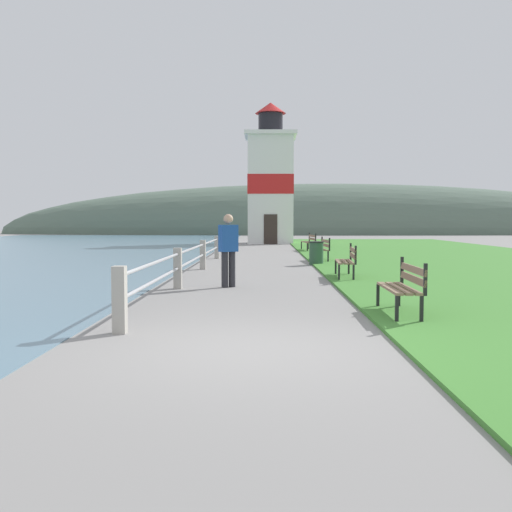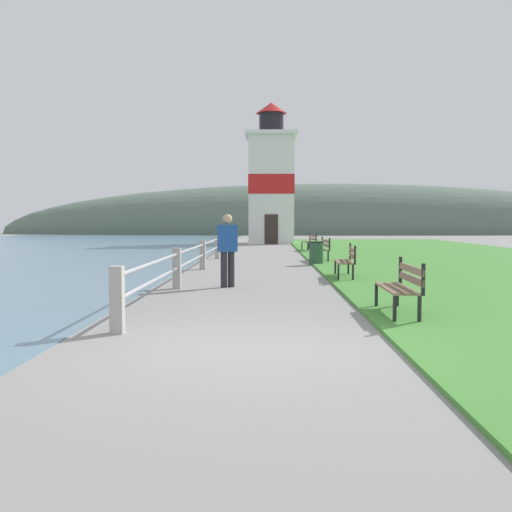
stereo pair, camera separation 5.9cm
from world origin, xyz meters
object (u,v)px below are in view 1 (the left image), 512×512
park_bench_by_lighthouse (310,241)px  lighthouse (270,182)px  trash_bin (316,253)px  park_bench_far (322,248)px  person_strolling (228,248)px  park_bench_near (404,284)px  park_bench_midway (348,259)px

park_bench_by_lighthouse → lighthouse: (-1.95, 10.23, 3.70)m
lighthouse → trash_bin: (1.49, -19.39, -3.81)m
park_bench_far → person_strolling: bearing=66.6°
park_bench_near → trash_bin: bearing=-86.8°
lighthouse → person_strolling: 26.46m
park_bench_by_lighthouse → trash_bin: bearing=81.7°
park_bench_by_lighthouse → lighthouse: size_ratio=0.20×
park_bench_near → park_bench_midway: 6.09m
park_bench_near → park_bench_midway: same height
park_bench_near → park_bench_far: same height
park_bench_far → trash_bin: (-0.37, -1.71, -0.11)m
lighthouse → park_bench_near: bearing=-86.3°
park_bench_far → lighthouse: size_ratio=0.18×
person_strolling → trash_bin: size_ratio=2.06×
park_bench_near → park_bench_far: size_ratio=0.92×
park_bench_near → park_bench_midway: bearing=-88.8°
park_bench_near → park_bench_by_lighthouse: (-0.01, 20.12, 0.00)m
park_bench_by_lighthouse → park_bench_far: bearing=83.9°
park_bench_near → park_bench_by_lighthouse: 20.12m
park_bench_by_lighthouse → person_strolling: (-3.15, -16.00, 0.40)m
park_bench_by_lighthouse → park_bench_near: bearing=84.6°
park_bench_far → trash_bin: bearing=74.1°
person_strolling → park_bench_far: bearing=-48.8°
park_bench_midway → trash_bin: 4.88m
park_bench_far → lighthouse: bearing=-87.8°
park_bench_midway → lighthouse: lighthouse is taller
lighthouse → person_strolling: bearing=-92.6°
trash_bin → park_bench_near: bearing=-87.6°
park_bench_far → trash_bin: size_ratio=2.10×
park_bench_midway → park_bench_near: bearing=94.4°
park_bench_near → lighthouse: size_ratio=0.17×
park_bench_midway → park_bench_by_lighthouse: bearing=-86.2°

